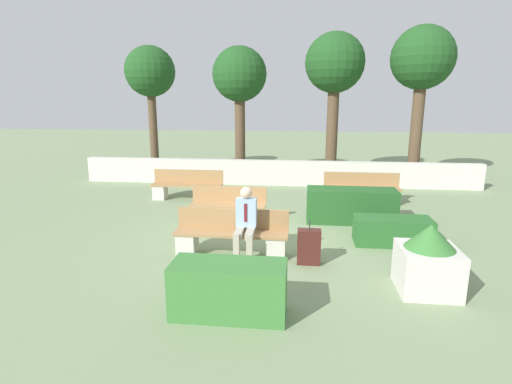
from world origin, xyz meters
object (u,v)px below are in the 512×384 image
(bench_back, at_px, (362,191))
(bench_right_side, at_px, (228,210))
(bench_front, at_px, (231,237))
(person_seated_man, at_px, (246,220))
(planter_corner_left, at_px, (428,260))
(tree_center_right, at_px, (335,67))
(tree_rightmost, at_px, (422,62))
(suitcase, at_px, (309,247))
(bench_left_side, at_px, (187,188))
(tree_center_left, at_px, (240,78))
(tree_leftmost, at_px, (150,74))

(bench_back, bearing_deg, bench_right_side, -152.51)
(bench_front, relative_size, person_seated_man, 1.61)
(planter_corner_left, distance_m, tree_center_right, 10.25)
(bench_right_side, distance_m, tree_rightmost, 9.17)
(bench_front, relative_size, suitcase, 2.58)
(bench_left_side, relative_size, bench_back, 0.98)
(planter_corner_left, xyz_separation_m, tree_center_left, (-4.31, 8.82, 3.20))
(bench_left_side, height_order, person_seated_man, person_seated_man)
(suitcase, distance_m, tree_center_right, 9.53)
(bench_back, bearing_deg, bench_left_side, 175.34)
(bench_right_side, distance_m, bench_back, 4.20)
(bench_left_side, relative_size, suitcase, 2.51)
(person_seated_man, bearing_deg, tree_center_right, 75.97)
(tree_rightmost, bearing_deg, planter_corner_left, -103.05)
(bench_back, bearing_deg, tree_center_left, 134.42)
(planter_corner_left, xyz_separation_m, tree_center_right, (-0.87, 9.56, 3.61))
(bench_left_side, height_order, planter_corner_left, planter_corner_left)
(person_seated_man, relative_size, suitcase, 1.60)
(person_seated_man, xyz_separation_m, planter_corner_left, (3.01, -1.00, -0.25))
(tree_leftmost, bearing_deg, tree_center_right, 1.94)
(bench_right_side, relative_size, tree_leftmost, 0.37)
(bench_front, distance_m, person_seated_man, 0.53)
(planter_corner_left, height_order, tree_rightmost, tree_rightmost)
(suitcase, relative_size, tree_leftmost, 0.17)
(bench_back, distance_m, tree_center_left, 6.25)
(bench_right_side, distance_m, planter_corner_left, 4.89)
(bench_left_side, xyz_separation_m, tree_center_left, (1.08, 3.48, 3.36))
(tree_center_left, relative_size, tree_rightmost, 0.88)
(bench_back, height_order, tree_center_right, tree_center_right)
(bench_front, bearing_deg, bench_back, 54.71)
(bench_right_side, height_order, suitcase, bench_right_side)
(bench_right_side, xyz_separation_m, tree_center_right, (2.88, 6.41, 3.79))
(bench_left_side, height_order, tree_rightmost, tree_rightmost)
(suitcase, height_order, tree_center_right, tree_center_right)
(bench_back, xyz_separation_m, tree_center_right, (-0.62, 4.09, 3.77))
(bench_right_side, bearing_deg, planter_corner_left, -34.63)
(bench_left_side, distance_m, planter_corner_left, 7.59)
(tree_center_left, xyz_separation_m, tree_rightmost, (6.41, 0.24, 0.50))
(tree_center_right, bearing_deg, tree_rightmost, -9.64)
(tree_center_right, bearing_deg, bench_left_side, -137.02)
(planter_corner_left, bearing_deg, bench_right_side, 139.98)
(tree_center_left, bearing_deg, tree_center_right, 12.12)
(bench_back, xyz_separation_m, suitcase, (-1.58, -4.60, -0.02))
(person_seated_man, distance_m, planter_corner_left, 3.18)
(bench_front, bearing_deg, bench_left_side, 116.47)
(bench_front, relative_size, tree_center_right, 0.41)
(bench_right_side, distance_m, tree_center_right, 7.98)
(bench_front, xyz_separation_m, planter_corner_left, (3.30, -1.14, 0.16))
(person_seated_man, relative_size, tree_center_left, 0.28)
(bench_left_side, bearing_deg, tree_center_right, 50.85)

